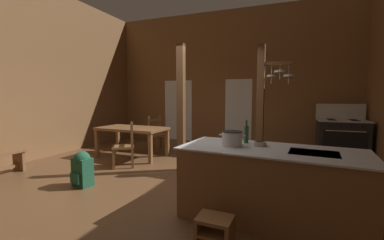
{
  "coord_description": "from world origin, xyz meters",
  "views": [
    {
      "loc": [
        1.82,
        -3.85,
        1.52
      ],
      "look_at": [
        -0.07,
        1.1,
        1.01
      ],
      "focal_mm": 23.4,
      "sensor_mm": 36.0,
      "label": 1
    }
  ],
  "objects_px": {
    "dining_table": "(132,131)",
    "ladderback_chair_by_post": "(158,134)",
    "step_stool": "(215,229)",
    "ladderback_chair_near_window": "(126,146)",
    "mixing_bowl_on_counter": "(260,144)",
    "backpack": "(82,168)",
    "bottle_tall_on_counter": "(246,134)",
    "stockpot_on_counter": "(232,138)",
    "stove_range": "(341,138)",
    "kitchen_island": "(269,184)"
  },
  "relations": [
    {
      "from": "dining_table",
      "to": "ladderback_chair_by_post",
      "type": "bearing_deg",
      "value": 76.55
    },
    {
      "from": "step_stool",
      "to": "ladderback_chair_by_post",
      "type": "bearing_deg",
      "value": 125.62
    },
    {
      "from": "ladderback_chair_near_window",
      "to": "mixing_bowl_on_counter",
      "type": "distance_m",
      "value": 3.2
    },
    {
      "from": "mixing_bowl_on_counter",
      "to": "ladderback_chair_near_window",
      "type": "bearing_deg",
      "value": 157.47
    },
    {
      "from": "backpack",
      "to": "step_stool",
      "type": "bearing_deg",
      "value": -18.33
    },
    {
      "from": "ladderback_chair_near_window",
      "to": "mixing_bowl_on_counter",
      "type": "height_order",
      "value": "ladderback_chair_near_window"
    },
    {
      "from": "ladderback_chair_near_window",
      "to": "bottle_tall_on_counter",
      "type": "relative_size",
      "value": 3.06
    },
    {
      "from": "dining_table",
      "to": "ladderback_chair_by_post",
      "type": "relative_size",
      "value": 1.83
    },
    {
      "from": "stockpot_on_counter",
      "to": "step_stool",
      "type": "bearing_deg",
      "value": -90.02
    },
    {
      "from": "ladderback_chair_near_window",
      "to": "stockpot_on_counter",
      "type": "relative_size",
      "value": 2.81
    },
    {
      "from": "step_stool",
      "to": "ladderback_chair_near_window",
      "type": "xyz_separation_m",
      "value": [
        -2.59,
        2.11,
        0.27
      ]
    },
    {
      "from": "stove_range",
      "to": "dining_table",
      "type": "height_order",
      "value": "stove_range"
    },
    {
      "from": "mixing_bowl_on_counter",
      "to": "step_stool",
      "type": "bearing_deg",
      "value": -110.65
    },
    {
      "from": "step_stool",
      "to": "bottle_tall_on_counter",
      "type": "distance_m",
      "value": 1.33
    },
    {
      "from": "step_stool",
      "to": "ladderback_chair_near_window",
      "type": "relative_size",
      "value": 0.39
    },
    {
      "from": "kitchen_island",
      "to": "dining_table",
      "type": "relative_size",
      "value": 1.29
    },
    {
      "from": "stove_range",
      "to": "ladderback_chair_near_window",
      "type": "bearing_deg",
      "value": -149.55
    },
    {
      "from": "ladderback_chair_by_post",
      "to": "stockpot_on_counter",
      "type": "bearing_deg",
      "value": -47.96
    },
    {
      "from": "kitchen_island",
      "to": "bottle_tall_on_counter",
      "type": "height_order",
      "value": "bottle_tall_on_counter"
    },
    {
      "from": "kitchen_island",
      "to": "mixing_bowl_on_counter",
      "type": "distance_m",
      "value": 0.51
    },
    {
      "from": "stove_range",
      "to": "backpack",
      "type": "height_order",
      "value": "stove_range"
    },
    {
      "from": "kitchen_island",
      "to": "stove_range",
      "type": "bearing_deg",
      "value": 69.83
    },
    {
      "from": "stove_range",
      "to": "ladderback_chair_by_post",
      "type": "xyz_separation_m",
      "value": [
        -4.7,
        -0.93,
        -0.03
      ]
    },
    {
      "from": "bottle_tall_on_counter",
      "to": "backpack",
      "type": "bearing_deg",
      "value": -176.08
    },
    {
      "from": "stockpot_on_counter",
      "to": "mixing_bowl_on_counter",
      "type": "distance_m",
      "value": 0.36
    },
    {
      "from": "dining_table",
      "to": "mixing_bowl_on_counter",
      "type": "distance_m",
      "value": 3.89
    },
    {
      "from": "stove_range",
      "to": "dining_table",
      "type": "bearing_deg",
      "value": -159.38
    },
    {
      "from": "ladderback_chair_near_window",
      "to": "ladderback_chair_by_post",
      "type": "height_order",
      "value": "same"
    },
    {
      "from": "dining_table",
      "to": "ladderback_chair_near_window",
      "type": "bearing_deg",
      "value": -64.52
    },
    {
      "from": "step_stool",
      "to": "stockpot_on_counter",
      "type": "height_order",
      "value": "stockpot_on_counter"
    },
    {
      "from": "dining_table",
      "to": "mixing_bowl_on_counter",
      "type": "bearing_deg",
      "value": -31.46
    },
    {
      "from": "kitchen_island",
      "to": "backpack",
      "type": "xyz_separation_m",
      "value": [
        -3.03,
        0.08,
        -0.13
      ]
    },
    {
      "from": "ladderback_chair_near_window",
      "to": "bottle_tall_on_counter",
      "type": "xyz_separation_m",
      "value": [
        2.73,
        -1.08,
        0.56
      ]
    },
    {
      "from": "bottle_tall_on_counter",
      "to": "stove_range",
      "type": "bearing_deg",
      "value": 64.25
    },
    {
      "from": "kitchen_island",
      "to": "step_stool",
      "type": "distance_m",
      "value": 0.94
    },
    {
      "from": "dining_table",
      "to": "bottle_tall_on_counter",
      "type": "bearing_deg",
      "value": -31.28
    },
    {
      "from": "ladderback_chair_by_post",
      "to": "ladderback_chair_near_window",
      "type": "bearing_deg",
      "value": -84.46
    },
    {
      "from": "stockpot_on_counter",
      "to": "ladderback_chair_near_window",
      "type": "bearing_deg",
      "value": 152.92
    },
    {
      "from": "ladderback_chair_by_post",
      "to": "backpack",
      "type": "bearing_deg",
      "value": -86.22
    },
    {
      "from": "step_stool",
      "to": "dining_table",
      "type": "height_order",
      "value": "dining_table"
    },
    {
      "from": "stove_range",
      "to": "bottle_tall_on_counter",
      "type": "xyz_separation_m",
      "value": [
        -1.81,
        -3.75,
        0.53
      ]
    },
    {
      "from": "step_stool",
      "to": "bottle_tall_on_counter",
      "type": "height_order",
      "value": "bottle_tall_on_counter"
    },
    {
      "from": "stove_range",
      "to": "step_stool",
      "type": "bearing_deg",
      "value": -112.19
    },
    {
      "from": "kitchen_island",
      "to": "stove_range",
      "type": "distance_m",
      "value": 4.27
    },
    {
      "from": "kitchen_island",
      "to": "dining_table",
      "type": "distance_m",
      "value": 4.07
    },
    {
      "from": "backpack",
      "to": "dining_table",
      "type": "bearing_deg",
      "value": 101.37
    },
    {
      "from": "mixing_bowl_on_counter",
      "to": "ladderback_chair_by_post",
      "type": "bearing_deg",
      "value": 136.39
    },
    {
      "from": "backpack",
      "to": "mixing_bowl_on_counter",
      "type": "bearing_deg",
      "value": 1.01
    },
    {
      "from": "kitchen_island",
      "to": "stockpot_on_counter",
      "type": "relative_size",
      "value": 6.64
    },
    {
      "from": "ladderback_chair_near_window",
      "to": "mixing_bowl_on_counter",
      "type": "bearing_deg",
      "value": -22.53
    }
  ]
}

